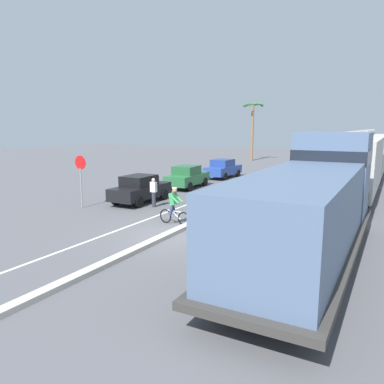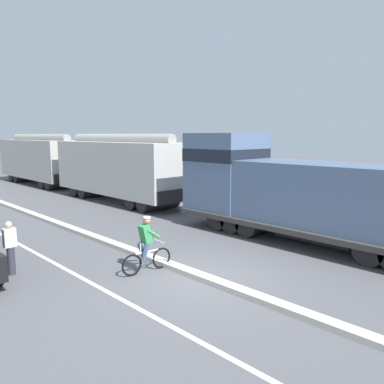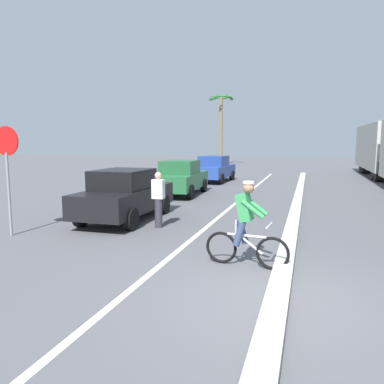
# 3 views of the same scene
# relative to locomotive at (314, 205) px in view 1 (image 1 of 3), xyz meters

# --- Properties ---
(ground_plane) EXTENTS (120.00, 120.00, 0.00)m
(ground_plane) POSITION_rel_locomotive_xyz_m (-5.61, -0.15, -1.80)
(ground_plane) COLOR #56565B
(median_curb) EXTENTS (0.36, 36.00, 0.16)m
(median_curb) POSITION_rel_locomotive_xyz_m (-5.61, 5.85, -1.72)
(median_curb) COLOR beige
(median_curb) RESTS_ON ground
(lane_stripe) EXTENTS (0.14, 36.00, 0.01)m
(lane_stripe) POSITION_rel_locomotive_xyz_m (-8.01, 5.85, -1.79)
(lane_stripe) COLOR silver
(lane_stripe) RESTS_ON ground
(locomotive) EXTENTS (3.10, 11.61, 4.20)m
(locomotive) POSITION_rel_locomotive_xyz_m (0.00, 0.00, 0.00)
(locomotive) COLOR slate
(locomotive) RESTS_ON ground
(hopper_car_lead) EXTENTS (2.90, 10.60, 4.18)m
(hopper_car_lead) POSITION_rel_locomotive_xyz_m (0.00, 12.16, 0.28)
(hopper_car_lead) COLOR #BCB9B1
(hopper_car_lead) RESTS_ON ground
(hopper_car_middle) EXTENTS (2.90, 10.60, 4.18)m
(hopper_car_middle) POSITION_rel_locomotive_xyz_m (0.00, 23.76, 0.28)
(hopper_car_middle) COLOR #B3B0A8
(hopper_car_middle) RESTS_ON ground
(parked_car_black) EXTENTS (1.88, 4.22, 1.62)m
(parked_car_black) POSITION_rel_locomotive_xyz_m (-10.76, 4.67, -0.98)
(parked_car_black) COLOR black
(parked_car_black) RESTS_ON ground
(parked_car_green) EXTENTS (1.99, 4.28, 1.62)m
(parked_car_green) POSITION_rel_locomotive_xyz_m (-10.96, 10.63, -0.98)
(parked_car_green) COLOR #286B3D
(parked_car_green) RESTS_ON ground
(parked_car_blue) EXTENTS (1.97, 4.27, 1.62)m
(parked_car_blue) POSITION_rel_locomotive_xyz_m (-10.87, 16.80, -0.98)
(parked_car_blue) COLOR #28479E
(parked_car_blue) RESTS_ON ground
(cyclist) EXTENTS (1.71, 0.50, 1.71)m
(cyclist) POSITION_rel_locomotive_xyz_m (-6.37, 1.30, -0.98)
(cyclist) COLOR black
(cyclist) RESTS_ON ground
(stop_sign) EXTENTS (0.76, 0.08, 2.88)m
(stop_sign) POSITION_rel_locomotive_xyz_m (-12.73, 1.94, 0.23)
(stop_sign) COLOR gray
(stop_sign) RESTS_ON ground
(palm_tree_near) EXTENTS (2.69, 2.78, 7.54)m
(palm_tree_near) POSITION_rel_locomotive_xyz_m (-14.37, 33.82, 3.59)
(palm_tree_near) COLOR #846647
(palm_tree_near) RESTS_ON ground
(pedestrian_by_cars) EXTENTS (0.34, 0.22, 1.62)m
(pedestrian_by_cars) POSITION_rel_locomotive_xyz_m (-9.34, 3.98, -0.95)
(pedestrian_by_cars) COLOR #33333D
(pedestrian_by_cars) RESTS_ON ground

